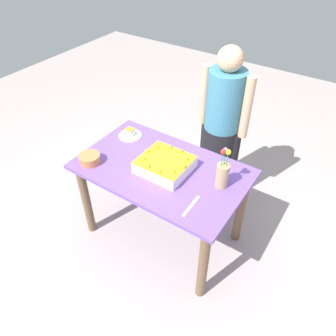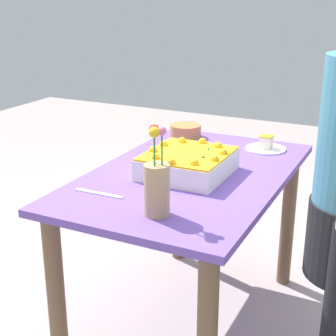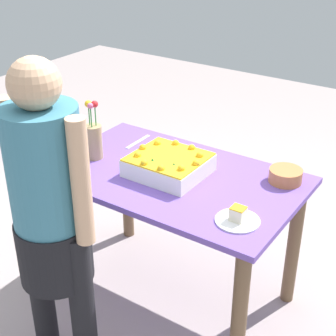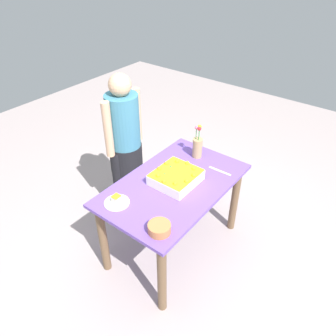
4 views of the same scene
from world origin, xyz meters
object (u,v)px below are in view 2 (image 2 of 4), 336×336
at_px(sheet_cake, 188,163).
at_px(flower_vase, 157,185).
at_px(cake_knife, 99,193).
at_px(serving_plate_with_slice, 266,146).
at_px(fruit_bowl, 186,131).

distance_m(sheet_cake, flower_vase, 0.43).
xyz_separation_m(sheet_cake, cake_knife, (0.35, -0.21, -0.05)).
distance_m(serving_plate_with_slice, flower_vase, 0.92).
height_order(flower_vase, fruit_bowl, flower_vase).
bearing_deg(cake_knife, flower_vase, 164.90).
relative_size(sheet_cake, flower_vase, 1.13).
bearing_deg(cake_knife, fruit_bowl, -88.97).
distance_m(sheet_cake, fruit_bowl, 0.57).
bearing_deg(fruit_bowl, flower_vase, 18.68).
bearing_deg(flower_vase, sheet_cake, -170.09).
height_order(sheet_cake, serving_plate_with_slice, sheet_cake).
bearing_deg(sheet_cake, flower_vase, 9.91).
xyz_separation_m(flower_vase, fruit_bowl, (-0.94, -0.32, -0.08)).
bearing_deg(serving_plate_with_slice, sheet_cake, -22.06).
relative_size(serving_plate_with_slice, fruit_bowl, 1.20).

